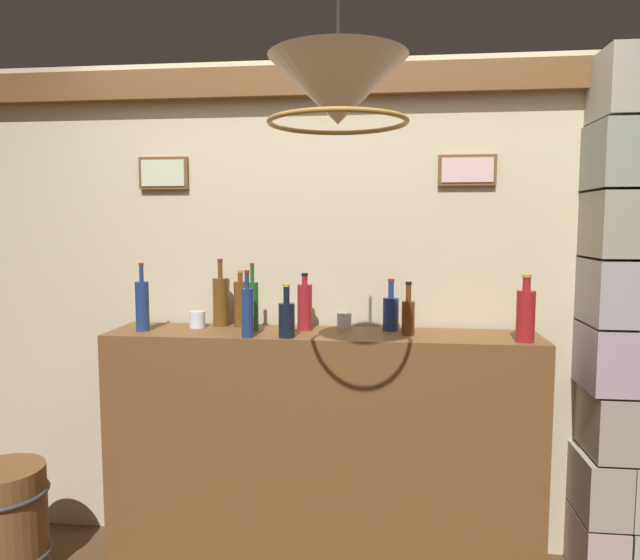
# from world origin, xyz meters

# --- Properties ---
(panelled_rear_partition) EXTENTS (3.73, 0.15, 2.43)m
(panelled_rear_partition) POSITION_xyz_m (-0.00, 1.10, 1.29)
(panelled_rear_partition) COLOR beige
(panelled_rear_partition) RESTS_ON ground
(stone_pillar) EXTENTS (0.37, 0.40, 2.37)m
(stone_pillar) POSITION_xyz_m (1.37, 0.92, 1.19)
(stone_pillar) COLOR #AE9492
(stone_pillar) RESTS_ON ground
(bar_shelf_unit) EXTENTS (1.99, 0.37, 1.14)m
(bar_shelf_unit) POSITION_xyz_m (0.00, 0.83, 0.57)
(bar_shelf_unit) COLOR brown
(bar_shelf_unit) RESTS_ON ground
(liquor_bottle_scotch) EXTENTS (0.07, 0.07, 0.27)m
(liquor_bottle_scotch) POSITION_xyz_m (-0.08, 0.89, 1.25)
(liquor_bottle_scotch) COLOR maroon
(liquor_bottle_scotch) RESTS_ON bar_shelf_unit
(liquor_bottle_bourbon) EXTENTS (0.06, 0.06, 0.32)m
(liquor_bottle_bourbon) POSITION_xyz_m (-0.84, 0.79, 1.26)
(liquor_bottle_bourbon) COLOR navy
(liquor_bottle_bourbon) RESTS_ON bar_shelf_unit
(liquor_bottle_whiskey) EXTENTS (0.05, 0.05, 0.30)m
(liquor_bottle_whiskey) POSITION_xyz_m (-0.31, 0.69, 1.25)
(liquor_bottle_whiskey) COLOR navy
(liquor_bottle_whiskey) RESTS_ON bar_shelf_unit
(liquor_bottle_rum) EXTENTS (0.08, 0.08, 0.29)m
(liquor_bottle_rum) POSITION_xyz_m (0.89, 0.73, 1.25)
(liquor_bottle_rum) COLOR maroon
(liquor_bottle_rum) RESTS_ON bar_shelf_unit
(liquor_bottle_tequila) EXTENTS (0.07, 0.07, 0.24)m
(liquor_bottle_tequila) POSITION_xyz_m (-0.14, 0.71, 1.22)
(liquor_bottle_tequila) COLOR black
(liquor_bottle_tequila) RESTS_ON bar_shelf_unit
(liquor_bottle_rye) EXTENTS (0.08, 0.08, 0.33)m
(liquor_bottle_rye) POSITION_xyz_m (-0.51, 0.96, 1.26)
(liquor_bottle_rye) COLOR brown
(liquor_bottle_rye) RESTS_ON bar_shelf_unit
(liquor_bottle_sherry) EXTENTS (0.07, 0.07, 0.24)m
(liquor_bottle_sherry) POSITION_xyz_m (0.32, 0.93, 1.22)
(liquor_bottle_sherry) COLOR navy
(liquor_bottle_sherry) RESTS_ON bar_shelf_unit
(liquor_bottle_vodka) EXTENTS (0.05, 0.05, 0.32)m
(liquor_bottle_vodka) POSITION_xyz_m (-0.33, 0.85, 1.26)
(liquor_bottle_vodka) COLOR #185821
(liquor_bottle_vodka) RESTS_ON bar_shelf_unit
(liquor_bottle_vermouth) EXTENTS (0.06, 0.06, 0.24)m
(liquor_bottle_vermouth) POSITION_xyz_m (0.40, 0.83, 1.22)
(liquor_bottle_vermouth) COLOR #613414
(liquor_bottle_vermouth) RESTS_ON bar_shelf_unit
(liquor_bottle_mezcal) EXTENTS (0.07, 0.07, 0.28)m
(liquor_bottle_mezcal) POSITION_xyz_m (-0.41, 0.95, 1.25)
(liquor_bottle_mezcal) COLOR brown
(liquor_bottle_mezcal) RESTS_ON bar_shelf_unit
(glass_tumbler_rocks) EXTENTS (0.07, 0.07, 0.08)m
(glass_tumbler_rocks) POSITION_xyz_m (0.10, 0.96, 1.17)
(glass_tumbler_rocks) COLOR silver
(glass_tumbler_rocks) RESTS_ON bar_shelf_unit
(glass_tumbler_highball) EXTENTS (0.08, 0.08, 0.08)m
(glass_tumbler_highball) POSITION_xyz_m (-0.61, 0.90, 1.18)
(glass_tumbler_highball) COLOR silver
(glass_tumbler_highball) RESTS_ON bar_shelf_unit
(pendant_lamp) EXTENTS (0.44, 0.44, 0.60)m
(pendant_lamp) POSITION_xyz_m (0.14, 0.03, 2.04)
(pendant_lamp) COLOR #EFE5C6
(wooden_barrel) EXTENTS (0.39, 0.39, 0.53)m
(wooden_barrel) POSITION_xyz_m (-1.44, 0.57, 0.26)
(wooden_barrel) COLOR brown
(wooden_barrel) RESTS_ON ground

